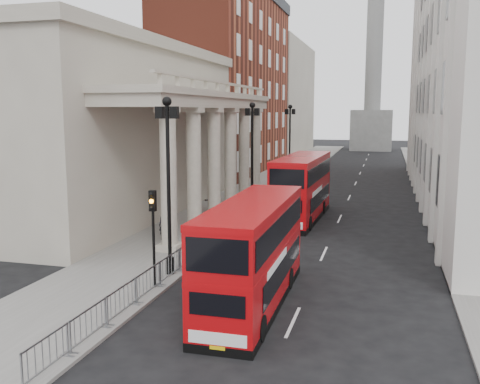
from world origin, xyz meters
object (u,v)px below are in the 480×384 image
at_px(lamp_post_south, 168,174).
at_px(bus_near, 253,251).
at_px(lamp_post_mid, 252,150).
at_px(pedestrian_a, 164,225).
at_px(traffic_light, 153,221).
at_px(bus_far, 302,187).
at_px(pedestrian_c, 231,195).
at_px(pedestrian_b, 210,201).
at_px(lamp_post_north, 290,139).
at_px(monument_column, 374,69).

bearing_deg(lamp_post_south, bus_near, -28.82).
height_order(lamp_post_mid, pedestrian_a, lamp_post_mid).
bearing_deg(traffic_light, bus_far, 77.37).
bearing_deg(traffic_light, pedestrian_c, 97.05).
xyz_separation_m(traffic_light, pedestrian_b, (-3.22, 17.27, -2.10)).
relative_size(lamp_post_north, pedestrian_b, 4.69).
height_order(traffic_light, pedestrian_a, traffic_light).
bearing_deg(pedestrian_b, monument_column, -132.15).
height_order(bus_far, pedestrian_c, bus_far).
xyz_separation_m(lamp_post_south, bus_far, (3.94, 15.11, -2.51)).
relative_size(lamp_post_north, pedestrian_a, 4.65).
distance_m(lamp_post_north, bus_far, 17.53).
relative_size(bus_near, pedestrian_b, 5.54).
bearing_deg(bus_far, pedestrian_b, -179.35).
bearing_deg(lamp_post_north, bus_near, -82.24).
xyz_separation_m(bus_near, pedestrian_c, (-7.19, 21.36, -1.25)).
distance_m(monument_column, lamp_post_south, 88.94).
relative_size(bus_far, pedestrian_b, 6.04).
relative_size(lamp_post_mid, pedestrian_b, 4.69).
distance_m(pedestrian_b, pedestrian_c, 3.57).
distance_m(bus_near, bus_far, 17.72).
bearing_deg(bus_near, lamp_post_mid, 103.82).
height_order(lamp_post_mid, pedestrian_c, lamp_post_mid).
relative_size(lamp_post_north, traffic_light, 1.93).
height_order(bus_far, pedestrian_a, bus_far).
distance_m(lamp_post_south, traffic_light, 2.71).
bearing_deg(pedestrian_c, lamp_post_mid, -25.76).
bearing_deg(pedestrian_b, pedestrian_c, -135.02).
bearing_deg(pedestrian_a, bus_near, -61.37).
distance_m(lamp_post_mid, traffic_light, 18.11).
distance_m(monument_column, lamp_post_mid, 73.14).
distance_m(lamp_post_mid, pedestrian_c, 5.42).
bearing_deg(bus_near, pedestrian_a, 130.70).
height_order(monument_column, bus_near, monument_column).
distance_m(bus_near, pedestrian_a, 11.76).
xyz_separation_m(monument_column, pedestrian_c, (-9.07, -69.24, -15.02)).
bearing_deg(pedestrian_b, traffic_light, 66.02).
distance_m(monument_column, bus_near, 91.65).
bearing_deg(traffic_light, pedestrian_b, 100.56).
distance_m(lamp_post_mid, lamp_post_north, 16.00).
relative_size(lamp_post_south, traffic_light, 1.93).
relative_size(lamp_post_south, bus_near, 0.85).
distance_m(lamp_post_south, bus_far, 15.81).
relative_size(monument_column, pedestrian_b, 30.55).
height_order(lamp_post_mid, traffic_light, lamp_post_mid).
relative_size(monument_column, bus_near, 5.51).
relative_size(traffic_light, pedestrian_a, 2.41).
height_order(monument_column, bus_far, monument_column).
bearing_deg(lamp_post_south, pedestrian_c, 97.50).
relative_size(bus_near, bus_far, 0.92).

